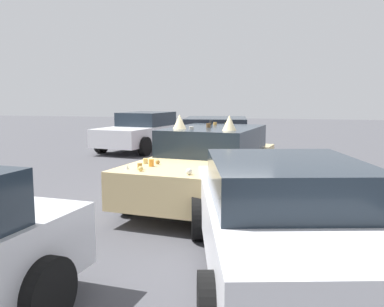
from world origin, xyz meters
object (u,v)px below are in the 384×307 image
(parked_sedan_row_back_far, at_px, (216,144))
(parked_sedan_behind_left, at_px, (283,219))
(parked_sedan_row_back_center, at_px, (143,131))
(art_car_decorated, at_px, (209,163))

(parked_sedan_row_back_far, xyz_separation_m, parked_sedan_behind_left, (-6.70, -1.86, -0.04))
(parked_sedan_behind_left, distance_m, parked_sedan_row_back_center, 11.67)
(parked_sedan_behind_left, bearing_deg, art_car_decorated, 8.89)
(parked_sedan_row_back_far, relative_size, parked_sedan_row_back_center, 0.96)
(parked_sedan_row_back_far, bearing_deg, parked_sedan_row_back_center, 35.29)
(art_car_decorated, relative_size, parked_sedan_row_back_far, 1.12)
(parked_sedan_behind_left, relative_size, parked_sedan_row_back_center, 1.00)
(parked_sedan_behind_left, height_order, parked_sedan_row_back_center, parked_sedan_row_back_center)
(art_car_decorated, distance_m, parked_sedan_behind_left, 3.78)
(parked_sedan_behind_left, bearing_deg, parked_sedan_row_back_far, 1.57)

